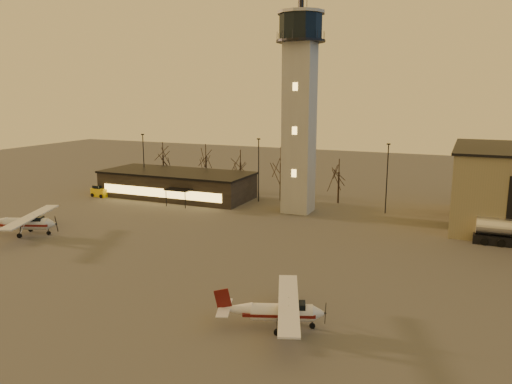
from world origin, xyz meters
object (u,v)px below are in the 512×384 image
Objects in this scene: terminal at (177,184)px; cessna_front at (283,315)px; service_cart at (100,192)px; control_tower at (300,99)px; fuel_truck at (512,235)px; cessna_rear at (28,226)px.

cessna_front is at bearing -48.80° from terminal.
service_cart is at bearing -157.60° from terminal.
control_tower reaches higher than service_cart.
cessna_front is 3.41× the size of service_cart.
terminal is at bearing 174.85° from control_tower.
fuel_truck is (27.85, -6.00, -15.11)m from control_tower.
fuel_truck is (49.85, -7.98, -0.94)m from terminal.
cessna_front is (32.94, -37.63, -1.12)m from terminal.
cessna_front is at bearing -30.06° from service_cart.
cessna_rear is (-4.43, -26.84, -0.98)m from terminal.
terminal is 8.06× the size of service_cart.
cessna_front is 38.90m from cessna_rear.
cessna_rear reaches higher than cessna_front.
terminal is 3.04× the size of fuel_truck.
service_cart is (-61.91, 3.01, -0.49)m from fuel_truck.
terminal reaches higher than service_cart.
fuel_truck is at bearing 40.09° from cessna_front.
control_tower is 32.25m from fuel_truck.
control_tower is at bearing -5.15° from terminal.
terminal is at bearing 59.12° from cessna_rear.
cessna_front is at bearing -72.93° from control_tower.
terminal is 27.22m from cessna_rear.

